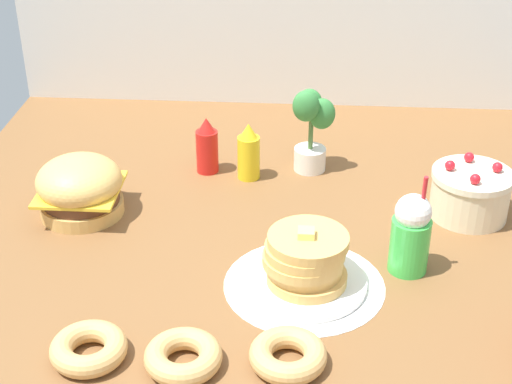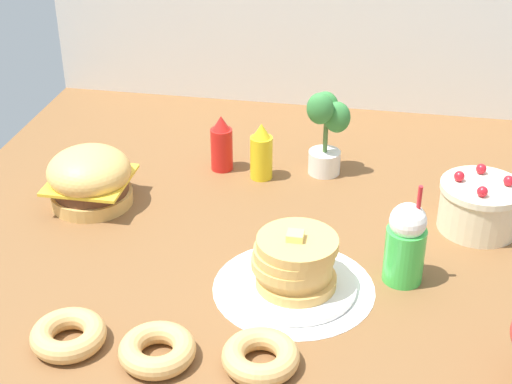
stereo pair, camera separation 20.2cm
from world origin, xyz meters
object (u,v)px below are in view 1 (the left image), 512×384
ketchup_bottle (207,147)px  donut_vanilla (288,355)px  donut_chocolate (183,356)px  potted_plant (311,126)px  mustard_bottle (249,153)px  layer_cake (470,193)px  cream_soda_cup (411,234)px  pancake_stack (305,263)px  donut_pink_glaze (89,348)px  burger (80,188)px

ketchup_bottle → donut_vanilla: bearing=-72.2°
donut_chocolate → potted_plant: potted_plant is taller
mustard_bottle → donut_vanilla: size_ratio=1.08×
mustard_bottle → potted_plant: bearing=19.7°
layer_cake → cream_soda_cup: cream_soda_cup is taller
ketchup_bottle → potted_plant: (0.32, 0.03, 0.06)m
pancake_stack → cream_soda_cup: size_ratio=1.13×
mustard_bottle → donut_pink_glaze: (-0.28, -0.84, -0.06)m
pancake_stack → donut_vanilla: pancake_stack is taller
potted_plant → layer_cake: bearing=-29.0°
cream_soda_cup → donut_vanilla: size_ratio=1.61×
donut_pink_glaze → donut_vanilla: size_ratio=1.00×
burger → donut_pink_glaze: burger is taller
mustard_bottle → cream_soda_cup: size_ratio=0.67×
pancake_stack → mustard_bottle: 0.58m
ketchup_bottle → pancake_stack: bearing=-61.9°
layer_cake → potted_plant: size_ratio=0.82×
ketchup_bottle → cream_soda_cup: (0.57, -0.49, 0.02)m
mustard_bottle → cream_soda_cup: (0.44, -0.46, 0.02)m
mustard_bottle → donut_pink_glaze: 0.89m
layer_cake → donut_chocolate: (-0.71, -0.67, -0.04)m
potted_plant → cream_soda_cup: bearing=-64.7°
ketchup_bottle → donut_chocolate: (0.06, -0.89, -0.06)m
donut_chocolate → potted_plant: 0.96m
donut_chocolate → potted_plant: size_ratio=0.61×
donut_pink_glaze → potted_plant: potted_plant is taller
cream_soda_cup → donut_chocolate: cream_soda_cup is taller
burger → potted_plant: 0.72m
ketchup_bottle → donut_vanilla: (0.28, -0.87, -0.06)m
ketchup_bottle → mustard_bottle: bearing=-14.2°
layer_cake → donut_pink_glaze: 1.13m
layer_cake → ketchup_bottle: ketchup_bottle is taller
ketchup_bottle → mustard_bottle: same height
pancake_stack → mustard_bottle: mustard_bottle is taller
burger → pancake_stack: bearing=-25.6°
cream_soda_cup → donut_vanilla: (-0.29, -0.37, -0.08)m
pancake_stack → layer_cake: size_ratio=1.36×
mustard_bottle → donut_vanilla: 0.85m
pancake_stack → ketchup_bottle: size_ratio=1.70×
burger → donut_vanilla: bearing=-44.3°
pancake_stack → donut_pink_glaze: bearing=-147.5°
donut_vanilla → burger: bearing=135.7°
burger → ketchup_bottle: (0.32, 0.28, 0.00)m
potted_plant → ketchup_bottle: bearing=-173.8°
donut_chocolate → donut_vanilla: (0.22, 0.02, 0.00)m
potted_plant → burger: bearing=-154.1°
donut_chocolate → layer_cake: bearing=43.5°
donut_vanilla → potted_plant: bearing=87.4°
pancake_stack → ketchup_bottle: (-0.31, 0.58, 0.02)m
pancake_stack → potted_plant: 0.62m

